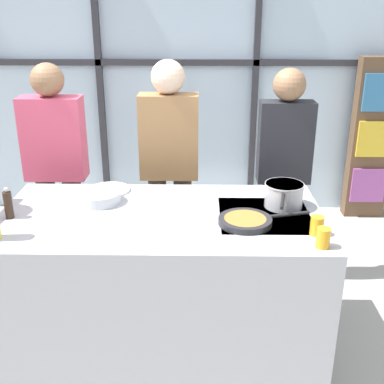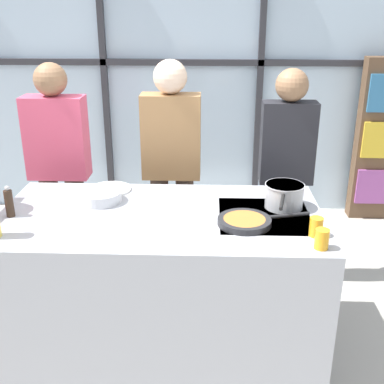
{
  "view_description": "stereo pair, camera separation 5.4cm",
  "coord_description": "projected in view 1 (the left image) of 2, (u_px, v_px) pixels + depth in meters",
  "views": [
    {
      "loc": [
        0.23,
        -2.54,
        2.08
      ],
      "look_at": [
        0.18,
        0.1,
        1.04
      ],
      "focal_mm": 45.0,
      "sensor_mm": 36.0,
      "label": 1
    },
    {
      "loc": [
        0.28,
        -2.54,
        2.08
      ],
      "look_at": [
        0.18,
        0.1,
        1.04
      ],
      "focal_mm": 45.0,
      "sensor_mm": 36.0,
      "label": 2
    }
  ],
  "objects": [
    {
      "name": "pepper_grinder",
      "position": [
        8.0,
        204.0,
        2.71
      ],
      "size": [
        0.05,
        0.05,
        0.19
      ],
      "color": "#332319",
      "rests_on": "demo_island"
    },
    {
      "name": "juice_glass_far",
      "position": [
        317.0,
        226.0,
        2.52
      ],
      "size": [
        0.07,
        0.07,
        0.1
      ],
      "primitive_type": "cylinder",
      "color": "orange",
      "rests_on": "demo_island"
    },
    {
      "name": "bookshelf",
      "position": [
        371.0,
        140.0,
        4.78
      ],
      "size": [
        0.4,
        0.19,
        1.61
      ],
      "color": "brown",
      "rests_on": "ground_plane"
    },
    {
      "name": "mixing_bowl",
      "position": [
        100.0,
        197.0,
        2.94
      ],
      "size": [
        0.26,
        0.26,
        0.07
      ],
      "color": "silver",
      "rests_on": "demo_island"
    },
    {
      "name": "juice_glass_near",
      "position": [
        323.0,
        238.0,
        2.39
      ],
      "size": [
        0.07,
        0.07,
        0.1
      ],
      "primitive_type": "cylinder",
      "color": "orange",
      "rests_on": "demo_island"
    },
    {
      "name": "back_window_wall",
      "position": [
        178.0,
        76.0,
        4.77
      ],
      "size": [
        6.4,
        0.1,
        2.8
      ],
      "color": "silver",
      "rests_on": "ground_plane"
    },
    {
      "name": "ground_plane",
      "position": [
        164.0,
        345.0,
        3.13
      ],
      "size": [
        18.0,
        18.0,
        0.0
      ],
      "primitive_type": "plane",
      "color": "#ADA89E"
    },
    {
      "name": "saucepan",
      "position": [
        284.0,
        195.0,
        2.86
      ],
      "size": [
        0.23,
        0.43,
        0.15
      ],
      "color": "silver",
      "rests_on": "demo_island"
    },
    {
      "name": "spectator_center_left",
      "position": [
        169.0,
        161.0,
        3.57
      ],
      "size": [
        0.43,
        0.24,
        1.72
      ],
      "rotation": [
        0.0,
        0.0,
        3.14
      ],
      "color": "#47382D",
      "rests_on": "ground_plane"
    },
    {
      "name": "spectator_far_left",
      "position": [
        56.0,
        163.0,
        3.6
      ],
      "size": [
        0.45,
        0.24,
        1.69
      ],
      "rotation": [
        0.0,
        0.0,
        3.14
      ],
      "color": "#47382D",
      "rests_on": "ground_plane"
    },
    {
      "name": "white_plate",
      "position": [
        109.0,
        190.0,
        3.13
      ],
      "size": [
        0.28,
        0.28,
        0.01
      ],
      "primitive_type": "cylinder",
      "color": "white",
      "rests_on": "demo_island"
    },
    {
      "name": "spectator_center_right",
      "position": [
        284.0,
        164.0,
        3.57
      ],
      "size": [
        0.39,
        0.23,
        1.66
      ],
      "rotation": [
        0.0,
        0.0,
        3.14
      ],
      "color": "black",
      "rests_on": "ground_plane"
    },
    {
      "name": "frying_pan",
      "position": [
        247.0,
        221.0,
        2.66
      ],
      "size": [
        0.52,
        0.3,
        0.04
      ],
      "color": "#232326",
      "rests_on": "demo_island"
    },
    {
      "name": "demo_island",
      "position": [
        163.0,
        284.0,
        2.96
      ],
      "size": [
        1.89,
        0.98,
        0.94
      ],
      "color": "#A8AAB2",
      "rests_on": "ground_plane"
    }
  ]
}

